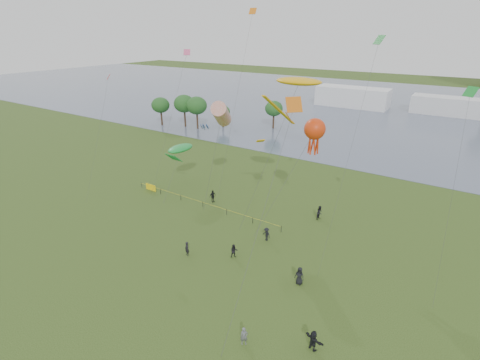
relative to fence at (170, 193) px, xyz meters
The scene contains 20 objects.
ground_plane 21.37m from the fence, 44.16° to the right, with size 400.00×400.00×0.00m, color #283E13.
lake 86.49m from the fence, 79.79° to the left, with size 400.00×120.00×0.08m, color slate.
pavilion_left 80.23m from the fence, 87.62° to the left, with size 22.00×8.00×6.00m, color white.
pavilion_right 88.16m from the fence, 70.57° to the left, with size 18.00×7.00×5.00m, color silver.
trees 40.02m from the fence, 121.45° to the left, with size 29.90×17.06×7.94m.
fence is the anchor object (origin of this frame).
kite_flyer 28.14m from the fence, 35.29° to the right, with size 0.58×0.38×1.59m, color slate.
spectator_a 17.68m from the fence, 24.34° to the right, with size 0.77×0.60×1.58m, color black.
spectator_b 17.64m from the fence, ahead, with size 1.07×0.61×1.65m, color black.
spectator_c 6.64m from the fence, 17.98° to the left, with size 1.05×0.44×1.79m, color black.
spectator_d 24.86m from the fence, 17.45° to the right, with size 0.90×0.58×1.84m, color black.
spectator_e 30.90m from the fence, 26.59° to the right, with size 1.63×0.52×1.75m, color black.
spectator_f 15.16m from the fence, 39.91° to the right, with size 0.60×0.39×1.64m, color black.
spectator_g 21.57m from the fence, 14.93° to the left, with size 0.90×0.70×1.85m, color black.
kite_stingray 24.88m from the fence, ahead, with size 7.24×10.07×17.89m.
kite_windsock 14.69m from the fence, 16.35° to the left, with size 4.34×5.54×14.68m.
kite_creature 6.86m from the fence, 101.75° to the left, with size 2.86×8.30×6.72m.
kite_octopus 23.42m from the fence, ahead, with size 5.40×7.24×13.53m.
kite_delta 26.06m from the fence, 13.71° to the right, with size 2.24×14.64×17.02m.
small_kites 23.06m from the fence, 13.15° to the left, with size 43.76×10.17×8.92m.
Camera 1 is at (18.01, -18.19, 22.45)m, focal length 26.00 mm.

